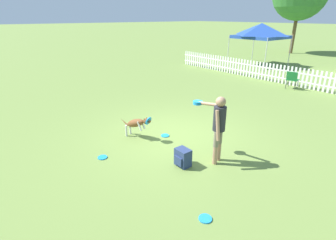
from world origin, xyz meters
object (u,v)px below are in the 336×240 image
Objects in this scene: frisbee_near_handler at (165,136)px; leaping_dog at (137,123)px; backpack_on_grass at (183,158)px; handler_person at (218,122)px; canopy_tent_main at (261,31)px; folding_chair_center at (292,79)px; frisbee_midfield at (205,219)px; frisbee_near_dog at (102,157)px.

leaping_dog is at bearing -120.67° from frisbee_near_handler.
leaping_dog reaches higher than backpack_on_grass.
handler_person is 0.55× the size of canopy_tent_main.
backpack_on_grass is 8.68m from folding_chair_center.
frisbee_midfield is 0.27× the size of folding_chair_center.
canopy_tent_main is at bearing -52.64° from folding_chair_center.
frisbee_midfield is at bearing -28.66° from backpack_on_grass.
handler_person reaches higher than frisbee_near_handler.
leaping_dog is 1.41m from frisbee_near_dog.
backpack_on_grass is (-1.53, 0.84, 0.19)m from frisbee_midfield.
handler_person is at bearing 2.23° from frisbee_near_handler.
folding_chair_center reaches higher than frisbee_midfield.
frisbee_midfield is (3.03, -1.50, 0.00)m from frisbee_near_handler.
frisbee_near_dog is at bearing 81.97° from folding_chair_center.
folding_chair_center is (-0.41, 7.80, 0.48)m from frisbee_near_handler.
frisbee_near_handler is 0.55× the size of backpack_on_grass.
leaping_dog is (-2.23, -0.75, -0.56)m from handler_person.
frisbee_near_handler is 0.27× the size of folding_chair_center.
frisbee_midfield is 9.93m from folding_chair_center.
frisbee_near_dog is 3.03m from frisbee_midfield.
frisbee_midfield is 15.85m from canopy_tent_main.
frisbee_near_handler and frisbee_midfield have the same top height.
canopy_tent_main is at bearing 117.37° from backpack_on_grass.
handler_person is 13.78m from canopy_tent_main.
canopy_tent_main reaches higher than frisbee_midfield.
leaping_dog reaches higher than frisbee_near_dog.
handler_person is 1.13m from backpack_on_grass.
leaping_dog is 13.58m from canopy_tent_main.
folding_chair_center reaches higher than leaping_dog.
folding_chair_center reaches higher than backpack_on_grass.
frisbee_near_handler is at bearing 90.97° from frisbee_near_dog.
handler_person reaches higher than frisbee_near_dog.
canopy_tent_main is (-4.61, 4.15, 1.78)m from folding_chair_center.
frisbee_midfield is at bearing 58.28° from leaping_dog.
canopy_tent_main reaches higher than frisbee_near_dog.
frisbee_near_handler is 1.00× the size of frisbee_near_dog.
frisbee_near_handler and frisbee_near_dog have the same top height.
folding_chair_center is at bearing 110.33° from frisbee_midfield.
handler_person is 2.21m from frisbee_midfield.
leaping_dog is 4.65× the size of frisbee_near_dog.
leaping_dog is at bearing 166.60° from frisbee_midfield.
frisbee_near_handler is (0.40, 0.68, -0.43)m from leaping_dog.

